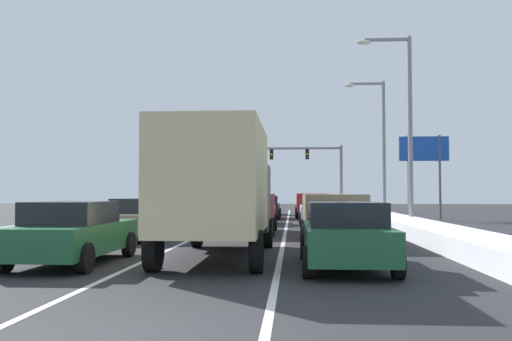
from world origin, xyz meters
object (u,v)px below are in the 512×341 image
object	(u,v)px
suv_red_right_lane_fifth	(311,203)
street_lamp_right_mid	(379,137)
suv_maroon_center_lane_second	(250,209)
suv_tan_right_lane_second	(332,213)
sedan_white_left_lane_fourth	(204,209)
traffic_light_gantry	(316,163)
street_lamp_right_near	(403,115)
sedan_gray_right_lane_third	(327,214)
sedan_black_center_lane_fourth	(265,207)
sedan_white_right_lane_fourth	(316,209)
sedan_green_right_lane_nearest	(345,235)
box_truck_center_lane_nearest	(220,186)
roadside_sign_right	(424,158)
sedan_tan_left_lane_second	(141,219)
suv_gray_left_lane_third	(178,207)
sedan_green_left_lane_nearest	(73,232)
sedan_silver_center_lane_third	(258,210)
sedan_navy_center_lane_fifth	(265,205)
sedan_red_left_lane_fifth	(219,206)

from	to	relation	value
suv_red_right_lane_fifth	street_lamp_right_mid	distance (m)	6.45
suv_red_right_lane_fifth	suv_maroon_center_lane_second	size ratio (longest dim) A/B	1.00
suv_tan_right_lane_second	sedan_white_left_lane_fourth	size ratio (longest dim) A/B	1.09
suv_tan_right_lane_second	sedan_white_left_lane_fourth	bearing A→B (deg)	116.53
traffic_light_gantry	street_lamp_right_near	xyz separation A→B (m)	(3.13, -25.05, 1.02)
sedan_gray_right_lane_third	traffic_light_gantry	size ratio (longest dim) A/B	0.60
sedan_black_center_lane_fourth	sedan_white_left_lane_fourth	distance (m)	5.09
suv_red_right_lane_fifth	street_lamp_right_mid	bearing A→B (deg)	-24.16
sedan_white_right_lane_fourth	suv_red_right_lane_fifth	xyz separation A→B (m)	(-0.11, 6.37, 0.25)
suv_maroon_center_lane_second	sedan_black_center_lane_fourth	distance (m)	13.02
sedan_green_right_lane_nearest	street_lamp_right_near	xyz separation A→B (m)	(4.18, 14.14, 4.75)
box_truck_center_lane_nearest	street_lamp_right_near	world-z (taller)	street_lamp_right_near
suv_tan_right_lane_second	roadside_sign_right	world-z (taller)	roadside_sign_right
sedan_black_center_lane_fourth	sedan_tan_left_lane_second	bearing A→B (deg)	-103.09
sedan_white_left_lane_fourth	sedan_gray_right_lane_third	bearing A→B (deg)	-47.79
sedan_gray_right_lane_third	suv_gray_left_lane_third	bearing A→B (deg)	171.65
box_truck_center_lane_nearest	suv_maroon_center_lane_second	size ratio (longest dim) A/B	1.47
suv_red_right_lane_fifth	roadside_sign_right	size ratio (longest dim) A/B	0.89
sedan_green_left_lane_nearest	street_lamp_right_mid	xyz separation A→B (m)	(10.90, 22.96, 4.58)
sedan_silver_center_lane_third	sedan_white_left_lane_fourth	size ratio (longest dim) A/B	1.00
sedan_white_right_lane_fourth	street_lamp_right_near	size ratio (longest dim) A/B	0.48
suv_red_right_lane_fifth	sedan_navy_center_lane_fifth	size ratio (longest dim) A/B	1.09
suv_red_right_lane_fifth	street_lamp_right_near	world-z (taller)	street_lamp_right_near
sedan_white_left_lane_fourth	street_lamp_right_mid	size ratio (longest dim) A/B	0.50
suv_tan_right_lane_second	box_truck_center_lane_nearest	world-z (taller)	box_truck_center_lane_nearest
sedan_green_right_lane_nearest	sedan_green_left_lane_nearest	bearing A→B (deg)	177.41
suv_tan_right_lane_second	sedan_green_left_lane_nearest	world-z (taller)	suv_tan_right_lane_second
sedan_gray_right_lane_third	sedan_tan_left_lane_second	distance (m)	8.77
sedan_gray_right_lane_third	sedan_black_center_lane_fourth	bearing A→B (deg)	106.69
sedan_gray_right_lane_third	sedan_tan_left_lane_second	size ratio (longest dim) A/B	1.00
suv_red_right_lane_fifth	sedan_silver_center_lane_third	bearing A→B (deg)	-112.10
sedan_navy_center_lane_fifth	roadside_sign_right	bearing A→B (deg)	-32.40
sedan_navy_center_lane_fifth	sedan_red_left_lane_fifth	world-z (taller)	same
box_truck_center_lane_nearest	sedan_silver_center_lane_third	bearing A→B (deg)	90.12
suv_gray_left_lane_third	sedan_red_left_lane_fifth	distance (m)	12.65
sedan_green_left_lane_nearest	roadside_sign_right	xyz separation A→B (m)	(13.85, 23.21, 3.25)
sedan_black_center_lane_fourth	sedan_red_left_lane_fifth	xyz separation A→B (m)	(-3.45, 2.40, 0.00)
sedan_navy_center_lane_fifth	traffic_light_gantry	size ratio (longest dim) A/B	0.60
street_lamp_right_mid	suv_tan_right_lane_second	bearing A→B (deg)	-104.20
sedan_red_left_lane_fifth	suv_gray_left_lane_third	bearing A→B (deg)	-91.13
sedan_black_center_lane_fourth	sedan_green_right_lane_nearest	bearing A→B (deg)	-82.72
suv_maroon_center_lane_second	sedan_green_left_lane_nearest	distance (m)	10.88
suv_red_right_lane_fifth	street_lamp_right_mid	world-z (taller)	street_lamp_right_mid
sedan_black_center_lane_fourth	suv_maroon_center_lane_second	bearing A→B (deg)	-89.94
sedan_green_right_lane_nearest	sedan_gray_right_lane_third	world-z (taller)	same
suv_tan_right_lane_second	sedan_silver_center_lane_third	distance (m)	11.39
traffic_light_gantry	roadside_sign_right	xyz separation A→B (m)	(6.32, -15.69, -0.48)
suv_gray_left_lane_third	sedan_black_center_lane_fourth	bearing A→B (deg)	70.17
suv_maroon_center_lane_second	sedan_silver_center_lane_third	distance (m)	6.82
sedan_green_right_lane_nearest	traffic_light_gantry	world-z (taller)	traffic_light_gantry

